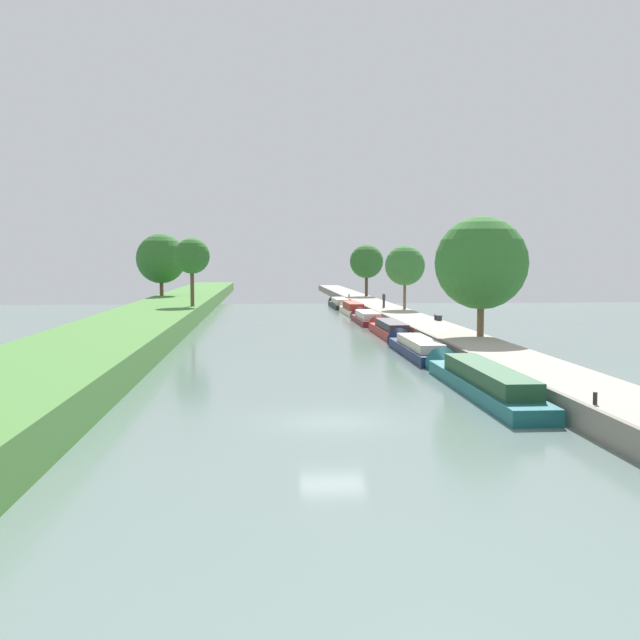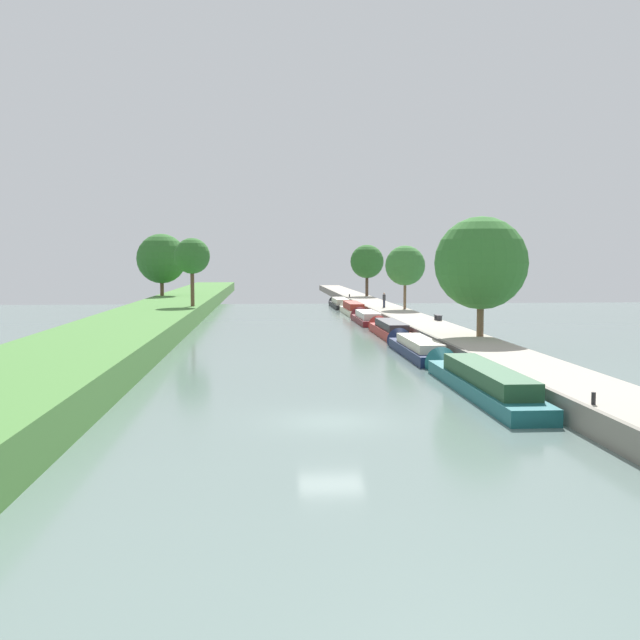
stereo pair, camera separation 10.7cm
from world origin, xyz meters
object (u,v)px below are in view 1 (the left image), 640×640
Objects in this scene: person_walking at (384,300)px; narrowboat_teal at (479,380)px; narrowboat_cream at (352,309)px; mooring_bollard_near at (595,398)px; mooring_bollard_far at (349,296)px; narrowboat_red at (389,329)px; narrowboat_black at (339,303)px; narrowboat_navy at (416,347)px; narrowboat_maroon at (366,318)px; park_bench at (438,316)px.

narrowboat_teal is at bearing -93.69° from person_walking.
mooring_bollard_near is (1.73, -61.61, 0.67)m from narrowboat_cream.
person_walking reaches higher than mooring_bollard_far.
narrowboat_black is at bearing 90.48° from narrowboat_red.
narrowboat_navy is at bearing -95.50° from person_walking.
narrowboat_navy is 1.03× the size of narrowboat_red.
narrowboat_navy is at bearing 90.63° from narrowboat_teal.
mooring_bollard_near is at bearing -85.07° from narrowboat_navy.
narrowboat_red reaches higher than narrowboat_navy.
narrowboat_teal reaches higher than narrowboat_cream.
narrowboat_maroon reaches higher than narrowboat_black.
mooring_bollard_far reaches higher than narrowboat_maroon.
park_bench is at bearing -64.14° from narrowboat_maroon.
narrowboat_navy is 0.99× the size of narrowboat_black.
person_walking is 18.30m from park_bench.
narrowboat_maroon is at bearing 89.96° from narrowboat_teal.
mooring_bollard_far is (0.00, 79.90, 0.00)m from mooring_bollard_near.
narrowboat_cream is 8.36× the size of park_bench.
narrowboat_navy is at bearing 94.93° from mooring_bollard_near.
narrowboat_teal is 8.70m from mooring_bollard_near.
narrowboat_red is at bearing -92.14° from mooring_bollard_far.
narrowboat_teal is at bearing -89.85° from narrowboat_black.
park_bench reaches higher than mooring_bollard_near.
mooring_bollard_far is (-1.30, 23.12, -0.65)m from person_walking.
narrowboat_cream is 1.00× the size of narrowboat_black.
narrowboat_maroon is (0.18, 26.00, -0.02)m from narrowboat_navy.
person_walking is (3.03, -4.83, 1.32)m from narrowboat_cream.
person_walking is (3.28, -17.47, 1.39)m from narrowboat_black.
person_walking is 3.69× the size of mooring_bollard_near.
park_bench is at bearing 71.83° from narrowboat_navy.
mooring_bollard_near reaches higher than narrowboat_black.
mooring_bollard_near is at bearing -91.31° from person_walking.
person_walking is at bearing 88.69° from mooring_bollard_near.
narrowboat_teal is 1.23× the size of narrowboat_cream.
narrowboat_teal reaches higher than narrowboat_navy.
narrowboat_cream reaches higher than narrowboat_navy.
mooring_bollard_near is at bearing -87.91° from narrowboat_maroon.
narrowboat_teal is 30.52m from park_bench.
narrowboat_navy is at bearing -90.40° from narrowboat_maroon.
park_bench is (4.92, -23.02, 0.79)m from narrowboat_cream.
mooring_bollard_near is 79.90m from mooring_bollard_far.
mooring_bollard_near is (1.79, -48.85, 0.77)m from narrowboat_maroon.
park_bench reaches higher than narrowboat_black.
narrowboat_navy is at bearing -91.98° from mooring_bollard_far.
mooring_bollard_far is (1.98, 5.65, 0.74)m from narrowboat_black.
narrowboat_navy is 7.49× the size of person_walking.
narrowboat_maroon is 31.11m from mooring_bollard_far.
narrowboat_navy is at bearing -90.35° from narrowboat_cream.
narrowboat_maroon reaches higher than narrowboat_navy.
person_walking is at bearing 68.73° from narrowboat_maroon.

